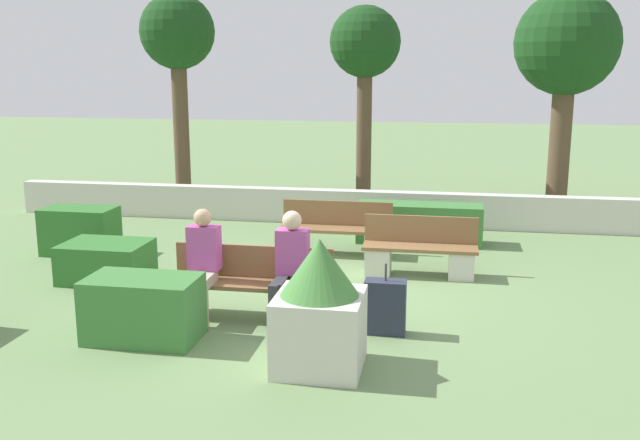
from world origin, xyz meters
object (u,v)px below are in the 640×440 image
person_seated_man (290,263)px  planter_corner_left (320,307)px  suitcase (385,307)px  bench_front (250,290)px  tree_leftmost (178,40)px  tree_center_right (567,49)px  person_seated_woman (201,259)px  bench_left_side (420,254)px  tree_center_left (365,50)px  bench_right_side (336,235)px

person_seated_man → planter_corner_left: bearing=-65.0°
suitcase → bench_front: bearing=170.7°
tree_leftmost → tree_center_right: tree_leftmost is taller
person_seated_woman → bench_left_side: bearing=42.0°
bench_front → suitcase: size_ratio=2.41×
planter_corner_left → tree_center_left: (-0.54, 8.43, 2.67)m
planter_corner_left → tree_center_left: tree_center_left is taller
suitcase → tree_center_right: size_ratio=0.19×
bench_left_side → tree_center_right: bearing=73.0°
bench_right_side → tree_leftmost: tree_leftmost is taller
person_seated_man → suitcase: 1.22m
suitcase → tree_center_right: tree_center_right is taller
person_seated_man → planter_corner_left: planter_corner_left is taller
bench_left_side → person_seated_man: size_ratio=1.23×
person_seated_man → tree_center_left: bearing=89.8°
bench_front → person_seated_man: person_seated_man is taller
bench_right_side → suitcase: bench_right_side is taller
person_seated_woman → planter_corner_left: (1.66, -1.20, -0.09)m
tree_center_left → person_seated_woman: bearing=-98.8°
tree_center_right → tree_leftmost: bearing=-178.6°
planter_corner_left → tree_center_right: size_ratio=0.30×
person_seated_woman → suitcase: size_ratio=1.61×
bench_right_side → person_seated_man: size_ratio=1.34×
person_seated_man → tree_leftmost: size_ratio=0.30×
bench_right_side → planter_corner_left: bearing=-76.0°
suitcase → bench_right_side: bearing=108.0°
person_seated_woman → tree_leftmost: bearing=112.3°
bench_right_side → tree_center_left: size_ratio=0.43×
bench_right_side → tree_center_right: 6.31m
suitcase → tree_leftmost: size_ratio=0.18×
bench_right_side → planter_corner_left: (0.52, -4.43, 0.32)m
bench_front → planter_corner_left: 1.76m
planter_corner_left → bench_left_side: bearing=76.0°
person_seated_man → bench_left_side: bearing=57.8°
bench_left_side → bench_front: bearing=-121.7°
bench_right_side → person_seated_woman: size_ratio=1.36×
person_seated_man → suitcase: (1.13, -0.13, -0.43)m
bench_right_side → tree_center_left: (-0.02, 4.00, 2.99)m
bench_right_side → person_seated_woman: (-1.13, -3.23, 0.41)m
suitcase → person_seated_woman: bearing=176.6°
person_seated_woman → tree_center_right: (5.10, 7.11, 2.59)m
person_seated_woman → tree_leftmost: size_ratio=0.30×
bench_front → bench_left_side: size_ratio=1.20×
tree_leftmost → tree_center_right: (7.95, 0.19, -0.21)m
bench_right_side → tree_center_left: bearing=97.5°
bench_front → bench_right_side: bearing=79.4°
bench_right_side → tree_leftmost: size_ratio=0.40×
suitcase → tree_center_right: bearing=68.4°
person_seated_man → tree_center_left: 7.67m
tree_center_right → bench_right_side: bearing=-135.6°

